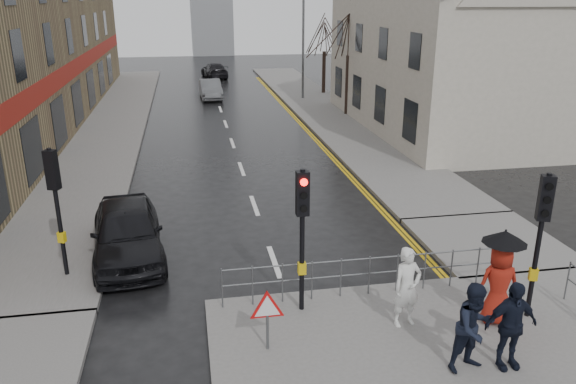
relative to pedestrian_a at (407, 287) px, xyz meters
name	(u,v)px	position (x,y,z in m)	size (l,w,h in m)	color
ground	(295,319)	(-2.32, 0.83, -1.05)	(120.00, 120.00, 0.00)	black
left_pavement	(113,120)	(-8.82, 23.83, -0.98)	(4.00, 44.00, 0.14)	#605E5B
right_pavement	(319,106)	(4.18, 25.83, -0.98)	(4.00, 40.00, 0.14)	#605E5B
pavement_bridge_right	(489,242)	(4.18, 3.83, -0.98)	(4.00, 4.20, 0.14)	#605E5B
building_right_cream	(451,40)	(9.68, 18.83, 3.73)	(9.00, 16.40, 10.10)	beige
traffic_signal_near_left	(302,216)	(-2.12, 1.02, 1.40)	(0.28, 0.27, 3.40)	black
traffic_signal_near_right	(542,221)	(2.88, -0.18, 1.40)	(0.34, 0.33, 3.40)	black
traffic_signal_far_left	(55,190)	(-7.82, 3.83, 1.40)	(0.34, 0.33, 3.40)	black
guard_railing_front	(370,267)	(-0.37, 1.43, -0.19)	(7.14, 0.04, 1.00)	#595B5E
warning_sign	(267,311)	(-3.12, -0.38, -0.01)	(0.80, 0.07, 1.35)	#595B5E
street_lamp	(301,31)	(3.50, 28.83, 3.65)	(1.83, 0.25, 8.00)	#595B5E
tree_near	(349,29)	(5.18, 22.83, 4.08)	(2.40, 2.40, 6.58)	#30201B
tree_far	(325,33)	(5.68, 30.83, 3.37)	(2.40, 2.40, 5.64)	#30201B
pedestrian_a	(407,287)	(0.00, 0.00, 0.00)	(0.67, 0.44, 1.83)	silver
pedestrian_b	(474,328)	(0.67, -1.72, 0.00)	(0.89, 0.69, 1.83)	black
pedestrian_with_umbrella	(500,275)	(2.01, -0.26, 0.25)	(0.96, 0.96, 2.20)	maroon
pedestrian_d	(511,325)	(1.40, -1.77, 0.00)	(1.07, 0.45, 1.83)	black
car_parked	(127,232)	(-6.32, 4.83, -0.26)	(1.88, 4.68, 1.59)	black
car_mid	(211,89)	(-2.73, 30.37, -0.38)	(1.43, 4.09, 1.35)	#515457
car_far	(215,71)	(-1.84, 41.06, -0.40)	(1.84, 4.53, 1.32)	black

